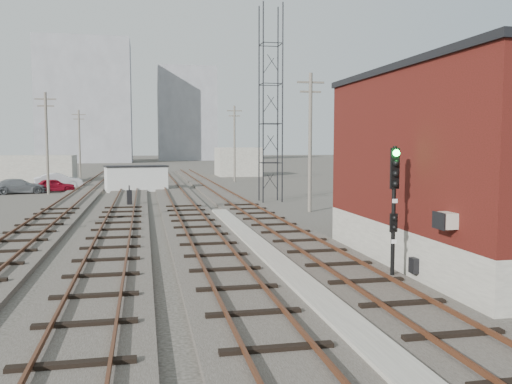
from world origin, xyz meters
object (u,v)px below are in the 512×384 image
object	(u,v)px
signal_mast	(394,201)
car_silver	(59,181)
switch_stand	(129,198)
car_grey	(19,186)
car_red	(54,185)
site_trailer	(136,178)

from	to	relation	value
signal_mast	car_silver	xyz separation A→B (m)	(-16.31, 41.63, -1.83)
switch_stand	car_grey	world-z (taller)	switch_stand
switch_stand	car_red	xyz separation A→B (m)	(-7.19, 13.94, -0.04)
site_trailer	car_silver	xyz separation A→B (m)	(-7.75, 5.14, -0.46)
switch_stand	car_red	size ratio (longest dim) A/B	0.39
car_silver	car_grey	xyz separation A→B (m)	(-2.54, -5.67, -0.10)
site_trailer	car_red	world-z (taller)	site_trailer
site_trailer	car_red	distance (m)	7.54
switch_stand	signal_mast	bearing A→B (deg)	-79.54
car_silver	switch_stand	bearing A→B (deg)	-169.12
car_red	car_grey	world-z (taller)	car_grey
car_red	switch_stand	bearing A→B (deg)	-168.35
signal_mast	site_trailer	bearing A→B (deg)	103.19
signal_mast	car_grey	xyz separation A→B (m)	(-18.85, 35.96, -1.93)
car_grey	car_silver	bearing A→B (deg)	-37.75
site_trailer	car_silver	distance (m)	9.31
signal_mast	site_trailer	size ratio (longest dim) A/B	0.71
switch_stand	car_red	bearing A→B (deg)	106.72
signal_mast	car_silver	size ratio (longest dim) A/B	0.93
switch_stand	car_red	world-z (taller)	switch_stand
car_red	car_silver	size ratio (longest dim) A/B	0.80
signal_mast	site_trailer	distance (m)	37.50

